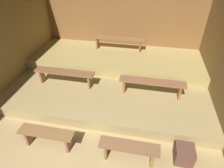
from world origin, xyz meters
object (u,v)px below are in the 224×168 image
Objects in this scene: bench_floor_left at (47,135)px; bench_lower_right at (152,84)px; bench_lower_left at (65,74)px; bench_middle_center at (118,40)px; bench_floor_right at (129,149)px; wooden_crate_floor at (184,154)px.

bench_lower_right is at bearing 42.17° from bench_floor_left.
bench_middle_center is (1.07, 1.82, 0.26)m from bench_lower_left.
bench_floor_right is at bearing -42.17° from bench_lower_left.
bench_lower_right is 1.71m from wooden_crate_floor.
bench_floor_left is 1.56m from bench_floor_right.
bench_floor_right is at bearing -100.56° from bench_lower_right.
bench_middle_center is at bearing 118.16° from wooden_crate_floor.
bench_floor_right is 2.55m from bench_lower_left.
bench_floor_left is at bearing -102.10° from bench_middle_center.
bench_middle_center is 4.90× the size of wooden_crate_floor.
bench_floor_left reaches higher than wooden_crate_floor.
bench_lower_right reaches higher than bench_floor_left.
bench_lower_right is 2.15m from bench_middle_center.
bench_floor_left is at bearing -79.44° from bench_lower_left.
bench_middle_center reaches higher than bench_floor_left.
wooden_crate_floor is (0.98, 0.18, -0.14)m from bench_floor_right.
bench_lower_right reaches higher than wooden_crate_floor.
bench_floor_left is at bearing 180.00° from bench_floor_right.
wooden_crate_floor is at bearing 10.61° from bench_floor_right.
bench_lower_left is at bearing 137.83° from bench_floor_right.
bench_middle_center is at bearing 121.75° from bench_lower_right.
bench_lower_right is (2.20, 0.00, 0.00)m from bench_lower_left.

